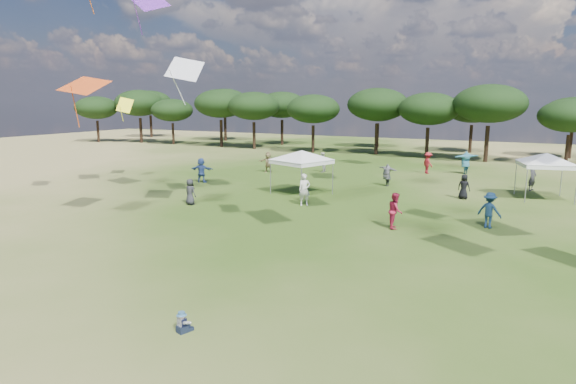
# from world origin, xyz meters

# --- Properties ---
(ground) EXTENTS (140.00, 140.00, 0.00)m
(ground) POSITION_xyz_m (0.00, 0.00, 0.00)
(ground) COLOR #355018
(ground) RESTS_ON ground
(tree_line) EXTENTS (108.78, 17.63, 7.77)m
(tree_line) POSITION_xyz_m (2.39, 47.41, 5.42)
(tree_line) COLOR black
(tree_line) RESTS_ON ground
(tent_left) EXTENTS (5.76, 5.76, 3.16)m
(tent_left) POSITION_xyz_m (-5.85, 20.91, 2.73)
(tent_left) COLOR gray
(tent_left) RESTS_ON ground
(tent_right) EXTENTS (5.65, 5.65, 3.17)m
(tent_right) POSITION_xyz_m (8.17, 26.23, 2.74)
(tent_right) COLOR gray
(tent_right) RESTS_ON ground
(toddler) EXTENTS (0.43, 0.46, 0.58)m
(toddler) POSITION_xyz_m (-0.46, 2.33, 0.26)
(toddler) COLOR black
(toddler) RESTS_ON ground
(festival_crowd) EXTENTS (29.94, 21.28, 1.90)m
(festival_crowd) POSITION_xyz_m (-1.40, 26.12, 0.88)
(festival_crowd) COLOR maroon
(festival_crowd) RESTS_ON ground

